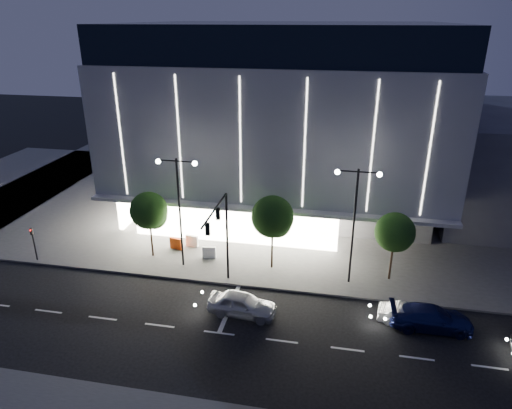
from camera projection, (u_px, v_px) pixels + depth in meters
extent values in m
plane|color=black|center=(196.00, 315.00, 30.56)|extent=(160.00, 160.00, 0.00)
cube|color=#474747|center=(305.00, 193.00, 51.41)|extent=(70.00, 40.00, 0.15)
cube|color=#4C4C51|center=(287.00, 176.00, 51.03)|extent=(28.00, 21.00, 4.00)
cube|color=#95959A|center=(287.00, 112.00, 46.35)|extent=(30.00, 25.00, 11.00)
cube|color=black|center=(289.00, 39.00, 43.67)|extent=(29.40, 24.50, 3.00)
cube|color=white|center=(233.00, 223.00, 39.50)|extent=(18.00, 0.40, 3.60)
cube|color=white|center=(142.00, 193.00, 46.21)|extent=(0.40, 10.00, 3.60)
cube|color=#95959A|center=(266.00, 207.00, 37.26)|extent=(30.00, 2.00, 0.30)
cube|color=white|center=(266.00, 144.00, 34.99)|extent=(24.00, 0.06, 10.00)
cylinder|color=black|center=(227.00, 238.00, 33.40)|extent=(0.18, 0.18, 7.00)
cylinder|color=black|center=(215.00, 210.00, 29.43)|extent=(0.14, 5.80, 0.14)
cube|color=black|center=(218.00, 214.00, 30.29)|extent=(0.28, 0.18, 0.85)
cube|color=black|center=(208.00, 229.00, 28.12)|extent=(0.28, 0.18, 0.85)
sphere|color=#FF0C0C|center=(216.00, 210.00, 30.20)|extent=(0.14, 0.14, 0.14)
cylinder|color=black|center=(180.00, 215.00, 34.81)|extent=(0.16, 0.16, 9.00)
cylinder|color=black|center=(167.00, 160.00, 33.29)|extent=(1.40, 0.10, 0.10)
cylinder|color=black|center=(185.00, 162.00, 33.04)|extent=(1.40, 0.10, 0.10)
sphere|color=white|center=(158.00, 161.00, 33.45)|extent=(0.36, 0.36, 0.36)
sphere|color=white|center=(195.00, 163.00, 32.96)|extent=(0.36, 0.36, 0.36)
cylinder|color=black|center=(353.00, 229.00, 32.51)|extent=(0.16, 0.16, 9.00)
cylinder|color=black|center=(348.00, 171.00, 30.99)|extent=(1.40, 0.10, 0.10)
cylinder|color=black|center=(369.00, 172.00, 30.75)|extent=(1.40, 0.10, 0.10)
sphere|color=white|center=(337.00, 172.00, 31.15)|extent=(0.36, 0.36, 0.36)
sphere|color=white|center=(380.00, 174.00, 30.66)|extent=(0.36, 0.36, 0.36)
cylinder|color=black|center=(34.00, 245.00, 36.72)|extent=(0.12, 0.12, 3.00)
cube|color=black|center=(32.00, 232.00, 36.26)|extent=(0.22, 0.16, 0.55)
sphere|color=#FF0C0C|center=(30.00, 230.00, 36.10)|extent=(0.10, 0.10, 0.10)
cylinder|color=black|center=(151.00, 237.00, 37.24)|extent=(0.16, 0.16, 3.78)
sphere|color=black|center=(149.00, 210.00, 36.36)|extent=(3.02, 3.02, 3.02)
sphere|color=black|center=(154.00, 216.00, 36.69)|extent=(2.16, 2.16, 2.16)
sphere|color=black|center=(145.00, 215.00, 36.39)|extent=(1.94, 1.94, 1.94)
cylinder|color=black|center=(272.00, 246.00, 35.43)|extent=(0.16, 0.16, 4.06)
sphere|color=black|center=(273.00, 217.00, 34.47)|extent=(3.25, 3.25, 3.25)
sphere|color=black|center=(277.00, 223.00, 34.82)|extent=(2.32, 2.32, 2.32)
sphere|color=black|center=(269.00, 221.00, 34.51)|extent=(2.09, 2.09, 2.09)
cylinder|color=black|center=(391.00, 259.00, 33.92)|extent=(0.16, 0.16, 3.64)
sphere|color=black|center=(395.00, 232.00, 33.06)|extent=(2.91, 2.91, 2.91)
sphere|color=black|center=(398.00, 238.00, 33.39)|extent=(2.08, 2.08, 2.08)
sphere|color=black|center=(391.00, 237.00, 33.09)|extent=(1.87, 1.87, 1.87)
imported|color=#B8BBC1|center=(242.00, 304.00, 30.38)|extent=(4.77, 2.24, 1.58)
imported|color=#93949A|center=(408.00, 316.00, 29.48)|extent=(3.92, 1.78, 1.25)
imported|color=navy|center=(431.00, 318.00, 29.06)|extent=(5.26, 2.28, 1.51)
cube|color=white|center=(192.00, 241.00, 39.25)|extent=(1.12, 0.40, 1.00)
cube|color=#E03E0C|center=(176.00, 244.00, 38.79)|extent=(1.13, 0.48, 1.00)
cube|color=white|center=(209.00, 252.00, 37.34)|extent=(1.12, 0.38, 1.00)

